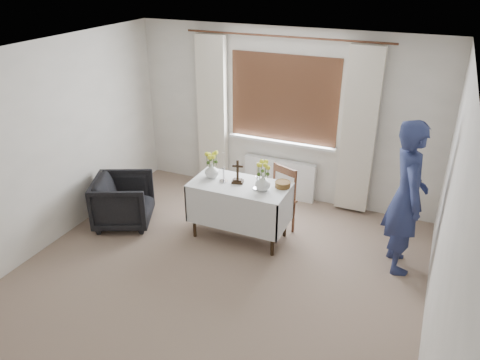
% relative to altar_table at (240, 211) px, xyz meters
% --- Properties ---
extents(ground, '(5.00, 5.00, 0.00)m').
position_rel_altar_table_xyz_m(ground, '(0.09, -1.13, -0.38)').
color(ground, gray).
rests_on(ground, ground).
extents(altar_table, '(1.24, 0.64, 0.76)m').
position_rel_altar_table_xyz_m(altar_table, '(0.00, 0.00, 0.00)').
color(altar_table, silver).
rests_on(altar_table, ground).
extents(wooden_chair, '(0.54, 0.54, 0.91)m').
position_rel_altar_table_xyz_m(wooden_chair, '(0.38, 0.28, 0.07)').
color(wooden_chair, '#51321B').
rests_on(wooden_chair, ground).
extents(armchair, '(0.99, 0.98, 0.68)m').
position_rel_altar_table_xyz_m(armchair, '(-1.58, -0.32, -0.04)').
color(armchair, black).
rests_on(armchair, ground).
extents(person, '(0.62, 0.77, 1.81)m').
position_rel_altar_table_xyz_m(person, '(1.96, 0.17, 0.53)').
color(person, navy).
rests_on(person, ground).
extents(radiator, '(1.10, 0.10, 0.60)m').
position_rel_altar_table_xyz_m(radiator, '(0.09, 1.29, -0.08)').
color(radiator, white).
rests_on(radiator, ground).
extents(wooden_cross, '(0.16, 0.13, 0.31)m').
position_rel_altar_table_xyz_m(wooden_cross, '(-0.04, 0.03, 0.54)').
color(wooden_cross, black).
rests_on(wooden_cross, altar_table).
extents(candlestick_left, '(0.15, 0.15, 0.40)m').
position_rel_altar_table_xyz_m(candlestick_left, '(-0.22, -0.01, 0.58)').
color(candlestick_left, silver).
rests_on(candlestick_left, altar_table).
extents(candlestick_right, '(0.11, 0.11, 0.35)m').
position_rel_altar_table_xyz_m(candlestick_right, '(0.24, -0.03, 0.56)').
color(candlestick_right, silver).
rests_on(candlestick_right, altar_table).
extents(flower_vase_left, '(0.21, 0.21, 0.19)m').
position_rel_altar_table_xyz_m(flower_vase_left, '(-0.41, 0.04, 0.48)').
color(flower_vase_left, silver).
rests_on(flower_vase_left, altar_table).
extents(flower_vase_right, '(0.20, 0.20, 0.20)m').
position_rel_altar_table_xyz_m(flower_vase_right, '(0.32, -0.03, 0.48)').
color(flower_vase_right, silver).
rests_on(flower_vase_right, altar_table).
extents(wicker_basket, '(0.25, 0.25, 0.07)m').
position_rel_altar_table_xyz_m(wicker_basket, '(0.52, 0.14, 0.42)').
color(wicker_basket, brown).
rests_on(wicker_basket, altar_table).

